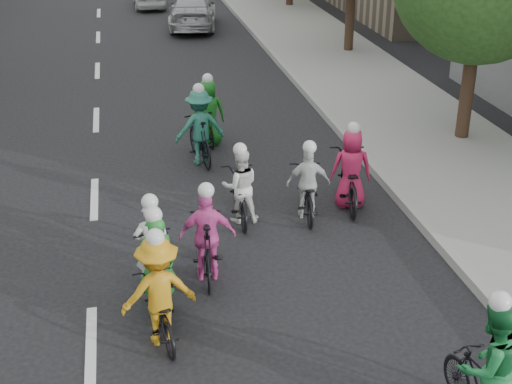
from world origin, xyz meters
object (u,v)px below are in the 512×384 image
object	(u,v)px
cyclist_0	(154,260)
cyclist_2	(159,299)
cyclist_4	(350,176)
cyclist_6	(240,192)
follow_car_lead	(193,12)
cyclist_5	(157,271)
cyclist_3	(207,242)
cyclist_9	(208,118)
cyclist_8	(307,190)
cyclist_7	(200,132)
cyclist_1	(486,374)

from	to	relation	value
cyclist_0	cyclist_2	size ratio (longest dim) A/B	0.96
cyclist_4	cyclist_0	bearing A→B (deg)	41.55
cyclist_6	follow_car_lead	xyz separation A→B (m)	(1.09, 17.51, 0.10)
cyclist_5	cyclist_6	world-z (taller)	cyclist_5
cyclist_3	cyclist_6	world-z (taller)	cyclist_3
cyclist_2	cyclist_9	xyz separation A→B (m)	(1.72, 7.62, -0.01)
cyclist_6	cyclist_8	bearing A→B (deg)	178.93
cyclist_4	cyclist_2	bearing A→B (deg)	53.30
cyclist_2	cyclist_3	world-z (taller)	cyclist_2
cyclist_0	cyclist_9	size ratio (longest dim) A/B	0.98
cyclist_2	cyclist_5	xyz separation A→B (m)	(0.03, 0.83, -0.04)
cyclist_0	cyclist_7	xyz separation A→B (m)	(1.38, 5.20, 0.17)
cyclist_3	cyclist_4	xyz separation A→B (m)	(3.11, 2.15, -0.02)
cyclist_5	cyclist_9	distance (m)	6.99
cyclist_5	cyclist_9	world-z (taller)	cyclist_9
cyclist_3	cyclist_9	xyz separation A→B (m)	(0.83, 6.06, 0.02)
cyclist_1	cyclist_7	xyz separation A→B (m)	(-2.31, 8.95, -0.01)
cyclist_0	cyclist_1	world-z (taller)	cyclist_1
cyclist_3	cyclist_2	bearing A→B (deg)	66.01
cyclist_5	cyclist_2	bearing A→B (deg)	81.11
cyclist_4	cyclist_5	xyz separation A→B (m)	(-3.97, -2.88, 0.01)
cyclist_7	cyclist_9	bearing A→B (deg)	-115.39
cyclist_2	cyclist_8	distance (m)	4.59
cyclist_0	cyclist_9	world-z (taller)	cyclist_9
cyclist_9	cyclist_6	bearing A→B (deg)	88.94
cyclist_4	cyclist_7	distance (m)	3.82
cyclist_2	cyclist_3	distance (m)	1.79
cyclist_6	cyclist_7	distance (m)	3.02
cyclist_9	cyclist_1	bearing A→B (deg)	99.36
cyclist_3	cyclist_4	size ratio (longest dim) A/B	0.89
cyclist_4	cyclist_7	xyz separation A→B (m)	(-2.62, 2.78, 0.11)
cyclist_6	cyclist_9	world-z (taller)	cyclist_9
cyclist_8	cyclist_1	bearing A→B (deg)	104.47
cyclist_6	follow_car_lead	bearing A→B (deg)	-90.76
cyclist_4	cyclist_8	distance (m)	0.99
cyclist_3	cyclist_7	bearing A→B (deg)	-89.92
cyclist_1	cyclist_4	xyz separation A→B (m)	(0.31, 6.16, -0.11)
cyclist_0	cyclist_9	distance (m)	6.55
cyclist_6	cyclist_9	bearing A→B (deg)	-86.57
cyclist_6	cyclist_8	xyz separation A→B (m)	(1.29, -0.09, -0.02)
cyclist_6	cyclist_5	bearing A→B (deg)	59.79
cyclist_1	cyclist_5	xyz separation A→B (m)	(-3.66, 3.29, -0.11)
cyclist_2	cyclist_7	xyz separation A→B (m)	(1.38, 6.49, 0.06)
cyclist_0	cyclist_3	world-z (taller)	cyclist_0
cyclist_0	cyclist_2	distance (m)	1.30
cyclist_1	cyclist_0	bearing A→B (deg)	-54.38
cyclist_5	cyclist_8	world-z (taller)	cyclist_5
cyclist_0	cyclist_8	world-z (taller)	cyclist_0
cyclist_2	follow_car_lead	xyz separation A→B (m)	(2.86, 21.01, -0.01)
cyclist_7	follow_car_lead	world-z (taller)	cyclist_7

